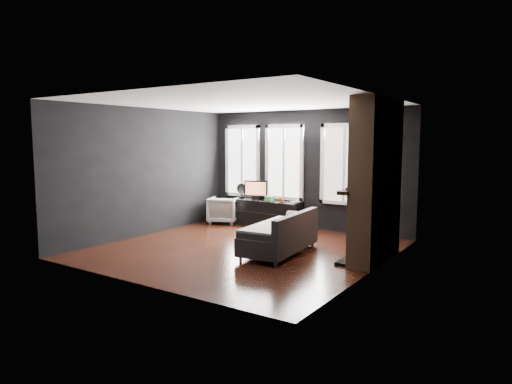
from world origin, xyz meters
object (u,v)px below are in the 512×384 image
Objects in this scene: sofa at (279,233)px; monitor at (256,189)px; armchair at (224,209)px; mantel_vase at (371,179)px; mug at (282,199)px; media_console at (266,213)px; book at (293,197)px.

sofa is 2.93m from monitor.
mantel_vase reaches higher than armchair.
monitor reaches higher than mug.
sofa is at bearing -51.90° from media_console.
book is 1.06× the size of mantel_vase.
monitor is at bearing 126.67° from sofa.
armchair is at bearing 167.32° from mantel_vase.
armchair is at bearing -171.23° from mug.
armchair is at bearing -177.47° from monitor.
sofa is 2.41m from mug.
mantel_vase reaches higher than sofa.
mantel_vase is (4.00, -0.90, 0.98)m from armchair.
mug is 0.26m from book.
armchair is 3.26× the size of book.
monitor reaches higher than book.
sofa is at bearing -66.59° from book.
monitor is 0.99m from book.
mug is at bearing -6.67° from media_console.
media_console is 0.80m from book.
book is (1.72, 0.36, 0.36)m from armchair.
armchair is 4.21m from mantel_vase.
monitor reaches higher than sofa.
book reaches higher than media_console.
armchair is at bearing -163.73° from media_console.
mug is at bearing 166.39° from armchair.
sofa is at bearing -66.92° from monitor.
media_console is (-1.64, 2.14, -0.08)m from sofa.
media_console is at bearing 158.12° from mantel_vase.
mantel_vase is (2.28, -1.26, 0.61)m from book.
mug is 0.62× the size of book.
mantel_vase is (1.32, 0.95, 0.95)m from sofa.
armchair is 1.22× the size of monitor.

